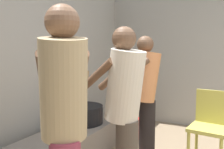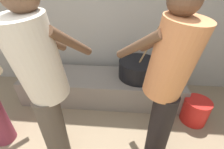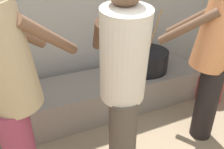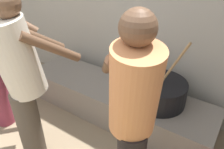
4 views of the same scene
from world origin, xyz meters
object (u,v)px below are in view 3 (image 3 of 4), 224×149
(cook_in_orange_shirt, at_px, (213,53))
(cook_in_tan_shirt, at_px, (10,86))
(cooking_pot_main, at_px, (145,60))
(bucket_red_plastic, at_px, (209,88))
(cook_in_cream_shirt, at_px, (123,80))

(cook_in_orange_shirt, xyz_separation_m, cook_in_tan_shirt, (-1.58, -0.00, 0.07))
(cooking_pot_main, relative_size, bucket_red_plastic, 2.20)
(cooking_pot_main, distance_m, cook_in_orange_shirt, 0.91)
(bucket_red_plastic, bearing_deg, cooking_pot_main, 150.38)
(cook_in_tan_shirt, height_order, bucket_red_plastic, cook_in_tan_shirt)
(cook_in_orange_shirt, bearing_deg, cook_in_cream_shirt, -172.07)
(cook_in_cream_shirt, height_order, cook_in_tan_shirt, cook_in_tan_shirt)
(cook_in_tan_shirt, distance_m, bucket_red_plastic, 2.33)
(cook_in_cream_shirt, relative_size, bucket_red_plastic, 4.93)
(cook_in_orange_shirt, height_order, cook_in_cream_shirt, cook_in_cream_shirt)
(cook_in_orange_shirt, bearing_deg, bucket_red_plastic, 37.14)
(cooking_pot_main, height_order, cook_in_cream_shirt, cook_in_cream_shirt)
(cook_in_tan_shirt, bearing_deg, bucket_red_plastic, 11.32)
(cook_in_orange_shirt, bearing_deg, cook_in_tan_shirt, -179.94)
(cook_in_tan_shirt, bearing_deg, cook_in_orange_shirt, 0.06)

